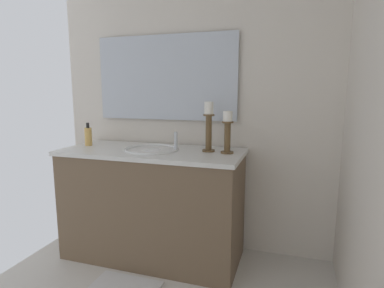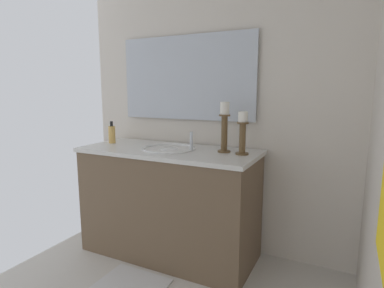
{
  "view_description": "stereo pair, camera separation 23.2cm",
  "coord_description": "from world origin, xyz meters",
  "px_view_note": "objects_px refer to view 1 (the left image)",
  "views": [
    {
      "loc": [
        1.07,
        0.76,
        1.26
      ],
      "look_at": [
        -0.37,
        0.3,
        1.0
      ],
      "focal_mm": 29.57,
      "sensor_mm": 36.0,
      "label": 1
    },
    {
      "loc": [
        0.98,
        0.98,
        1.26
      ],
      "look_at": [
        -0.37,
        0.3,
        1.0
      ],
      "focal_mm": 29.57,
      "sensor_mm": 36.0,
      "label": 2
    }
  ],
  "objects_px": {
    "mirror": "(165,78)",
    "candle_holder_short": "(209,125)",
    "vanity_cabinet": "(153,204)",
    "sink_basin": "(152,155)",
    "soap_bottle": "(88,136)",
    "candle_holder_tall": "(227,131)"
  },
  "relations": [
    {
      "from": "mirror",
      "to": "candle_holder_short",
      "type": "height_order",
      "value": "mirror"
    },
    {
      "from": "vanity_cabinet",
      "to": "sink_basin",
      "type": "relative_size",
      "value": 3.34
    },
    {
      "from": "sink_basin",
      "to": "soap_bottle",
      "type": "bearing_deg",
      "value": -92.8
    },
    {
      "from": "vanity_cabinet",
      "to": "sink_basin",
      "type": "xyz_separation_m",
      "value": [
        -0.0,
        0.0,
        0.38
      ]
    },
    {
      "from": "vanity_cabinet",
      "to": "candle_holder_short",
      "type": "relative_size",
      "value": 3.8
    },
    {
      "from": "mirror",
      "to": "candle_holder_short",
      "type": "bearing_deg",
      "value": 63.34
    },
    {
      "from": "soap_bottle",
      "to": "candle_holder_short",
      "type": "bearing_deg",
      "value": 92.69
    },
    {
      "from": "mirror",
      "to": "candle_holder_tall",
      "type": "relative_size",
      "value": 3.96
    },
    {
      "from": "candle_holder_short",
      "to": "vanity_cabinet",
      "type": "bearing_deg",
      "value": -79.94
    },
    {
      "from": "sink_basin",
      "to": "vanity_cabinet",
      "type": "bearing_deg",
      "value": -90.0
    },
    {
      "from": "sink_basin",
      "to": "candle_holder_tall",
      "type": "bearing_deg",
      "value": 95.02
    },
    {
      "from": "candle_holder_short",
      "to": "sink_basin",
      "type": "bearing_deg",
      "value": -79.92
    },
    {
      "from": "mirror",
      "to": "soap_bottle",
      "type": "height_order",
      "value": "mirror"
    },
    {
      "from": "mirror",
      "to": "candle_holder_short",
      "type": "distance_m",
      "value": 0.57
    },
    {
      "from": "candle_holder_short",
      "to": "soap_bottle",
      "type": "height_order",
      "value": "candle_holder_short"
    },
    {
      "from": "mirror",
      "to": "soap_bottle",
      "type": "distance_m",
      "value": 0.76
    },
    {
      "from": "sink_basin",
      "to": "candle_holder_short",
      "type": "bearing_deg",
      "value": 100.08
    },
    {
      "from": "soap_bottle",
      "to": "vanity_cabinet",
      "type": "bearing_deg",
      "value": 87.2
    },
    {
      "from": "candle_holder_short",
      "to": "soap_bottle",
      "type": "bearing_deg",
      "value": -87.31
    },
    {
      "from": "sink_basin",
      "to": "candle_holder_tall",
      "type": "distance_m",
      "value": 0.59
    },
    {
      "from": "vanity_cabinet",
      "to": "soap_bottle",
      "type": "height_order",
      "value": "soap_bottle"
    },
    {
      "from": "vanity_cabinet",
      "to": "candle_holder_short",
      "type": "height_order",
      "value": "candle_holder_short"
    }
  ]
}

